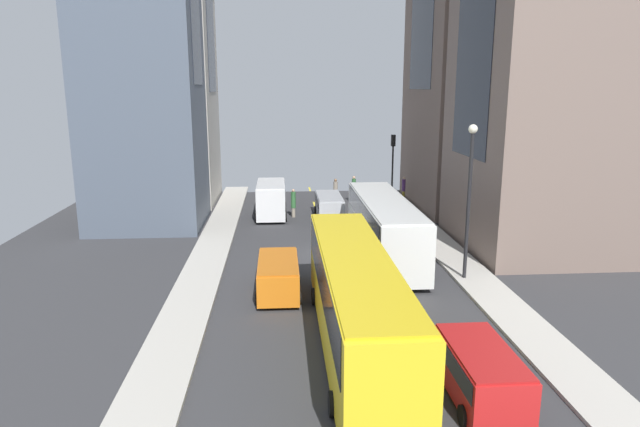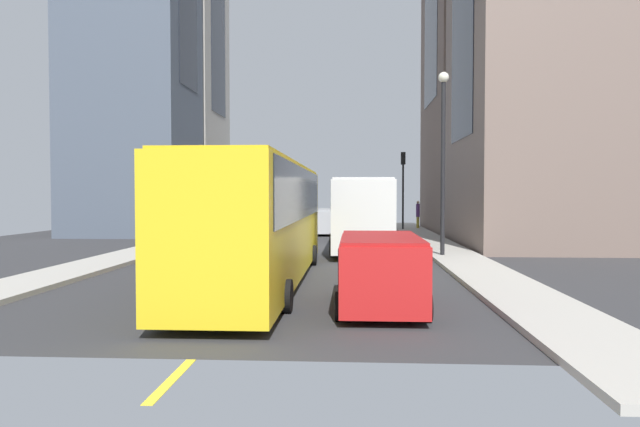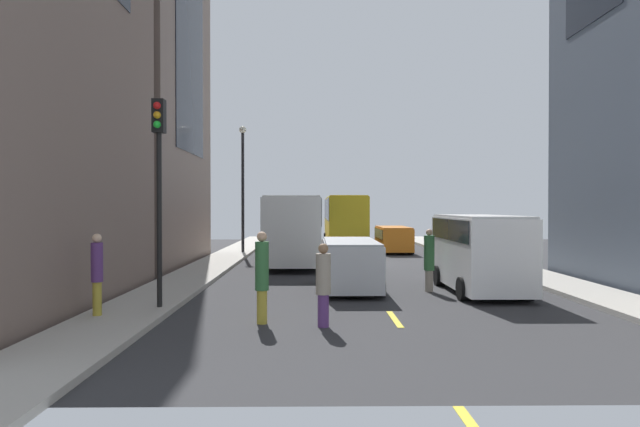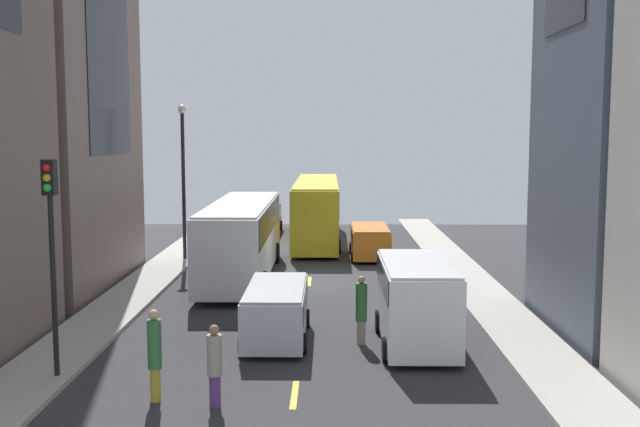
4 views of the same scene
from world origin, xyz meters
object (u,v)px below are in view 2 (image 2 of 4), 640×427
car_red_2 (380,266)px  pedestrian_crossing_near (418,213)px  delivery_van_white (264,211)px  pedestrian_walking_far (343,215)px  car_orange_1 (217,237)px  pedestrian_crossing_mid (288,217)px  streetcar_yellow (263,213)px  city_bus_white (361,208)px  pedestrian_waiting_curb (363,214)px  traffic_light_near_corner (403,175)px  car_silver_0 (326,219)px

car_red_2 → pedestrian_crossing_near: size_ratio=1.99×
delivery_van_white → pedestrian_walking_far: size_ratio=2.58×
car_orange_1 → pedestrian_crossing_mid: 15.71m
car_orange_1 → pedestrian_crossing_mid: (-1.11, -15.67, 0.15)m
pedestrian_crossing_mid → pedestrian_crossing_near: size_ratio=1.03×
car_red_2 → streetcar_yellow: bearing=-48.6°
city_bus_white → pedestrian_crossing_mid: bearing=-65.0°
car_orange_1 → car_red_2: bearing=122.8°
pedestrian_waiting_curb → streetcar_yellow: bearing=-140.8°
car_orange_1 → pedestrian_walking_far: bearing=-102.8°
city_bus_white → traffic_light_near_corner: (-3.23, -13.87, 2.06)m
streetcar_yellow → pedestrian_walking_far: size_ratio=7.00×
car_red_2 → pedestrian_waiting_curb: size_ratio=1.80×
delivery_van_white → car_orange_1: delivery_van_white is taller
streetcar_yellow → car_red_2: (-3.37, 3.82, -1.12)m
car_orange_1 → pedestrian_waiting_curb: 21.52m
city_bus_white → delivery_van_white: (6.49, -10.56, -0.50)m
pedestrian_waiting_curb → car_red_2: bearing=-133.5°
car_orange_1 → pedestrian_walking_far: (-4.78, -20.96, 0.10)m
car_silver_0 → car_red_2: bearing=95.6°
streetcar_yellow → car_silver_0: streetcar_yellow is taller
delivery_van_white → traffic_light_near_corner: size_ratio=0.92×
pedestrian_waiting_curb → traffic_light_near_corner: bearing=-69.7°
car_silver_0 → car_red_2: car_red_2 is taller
streetcar_yellow → pedestrian_crossing_mid: size_ratio=6.59×
streetcar_yellow → traffic_light_near_corner: 25.81m
pedestrian_waiting_curb → pedestrian_crossing_near: pedestrian_waiting_curb is taller
delivery_van_white → pedestrian_crossing_mid: (-1.65, 0.17, -0.40)m
pedestrian_crossing_near → delivery_van_white: bearing=-70.7°
city_bus_white → pedestrian_waiting_curb: (-0.32, -15.31, -0.80)m
car_red_2 → pedestrian_crossing_near: bearing=-98.0°
streetcar_yellow → pedestrian_walking_far: 26.85m
delivery_van_white → pedestrian_walking_far: (-5.31, -5.13, -0.46)m
streetcar_yellow → pedestrian_waiting_curb: streetcar_yellow is taller
streetcar_yellow → car_red_2: streetcar_yellow is taller
streetcar_yellow → pedestrian_walking_far: (-1.95, -26.76, -1.07)m
car_orange_1 → city_bus_white: bearing=-138.5°
pedestrian_waiting_curb → pedestrian_walking_far: (1.49, -0.38, -0.15)m
car_orange_1 → delivery_van_white: bearing=-88.1°
delivery_van_white → pedestrian_crossing_near: size_ratio=2.52×
city_bus_white → pedestrian_crossing_near: 15.66m
car_silver_0 → car_orange_1: (3.74, 15.21, -0.05)m
pedestrian_crossing_mid → pedestrian_walking_far: 6.44m
car_silver_0 → pedestrian_walking_far: (-1.04, -5.75, 0.05)m
pedestrian_waiting_curb → pedestrian_crossing_mid: pedestrian_waiting_curb is taller
pedestrian_crossing_near → pedestrian_walking_far: (5.63, -0.69, -0.20)m
delivery_van_white → pedestrian_waiting_curb: bearing=-145.1°
streetcar_yellow → car_silver_0: (-0.91, -21.01, -1.12)m
delivery_van_white → pedestrian_walking_far: bearing=-136.0°
streetcar_yellow → traffic_light_near_corner: traffic_light_near_corner is taller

